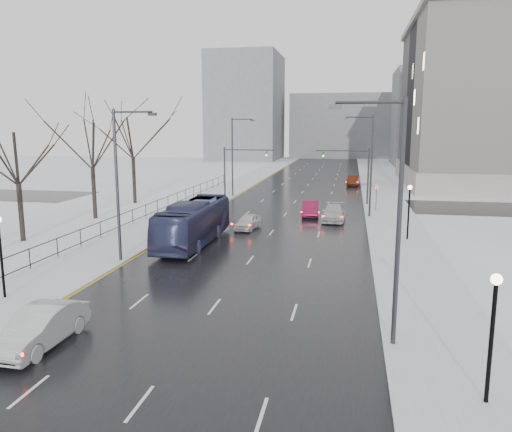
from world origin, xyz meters
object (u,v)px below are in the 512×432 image
Objects in this scene: tree_park_c at (24,242)px; sedan_right_near at (310,208)px; streetlight_r_near at (393,212)px; mast_signal_right at (359,169)px; sedan_left_near at (41,327)px; sedan_right_distant at (353,181)px; lamppost_r_near at (493,320)px; mast_signal_left at (233,167)px; streetlight_l_near at (120,178)px; sedan_center_near at (248,222)px; no_uturn_sign at (377,190)px; sedan_right_far at (334,213)px; tree_park_d at (96,219)px; bus at (194,222)px; streetlight_l_far at (234,153)px; streetlight_r_mid at (369,161)px; lamppost_r_mid at (409,204)px; lamppost_l at (0,245)px; tree_park_e at (135,204)px.

tree_park_c is 2.48× the size of sedan_right_near.
streetlight_r_near is 38.04m from mast_signal_right.
sedan_left_near is 1.06× the size of sedan_right_distant.
lamppost_r_near is 45.84m from mast_signal_left.
mast_signal_left is at bearing 88.28° from streetlight_l_near.
sedan_center_near is (16.27, 8.06, 0.70)m from tree_park_c.
lamppost_r_near reaches higher than no_uturn_sign.
sedan_right_far is at bearing -44.87° from sedan_right_near.
tree_park_c is at bearing -94.00° from tree_park_d.
tree_park_c is 0.98× the size of bus.
mast_signal_right is at bearing 56.25° from sedan_right_near.
sedan_right_near is at bearing 36.51° from tree_park_c.
streetlight_l_far is 1.54× the size of mast_signal_left.
streetlight_r_mid reaches higher than sedan_right_far.
mast_signal_left is (-18.33, 18.00, 1.16)m from lamppost_r_mid.
streetlight_l_far is (0.00, 32.00, 0.00)m from streetlight_l_near.
no_uturn_sign is (17.37, -8.00, -3.32)m from streetlight_l_far.
lamppost_l is 30.84m from sedan_right_near.
tree_park_e is (-0.40, 10.00, 0.00)m from tree_park_d.
sedan_right_far and sedan_right_distant have the same top height.
streetlight_l_near is 1.92× the size of sedan_right_far.
lamppost_l reaches higher than sedan_right_distant.
streetlight_r_mid reaches higher than lamppost_l.
lamppost_l is (7.50, -12.00, 2.94)m from tree_park_c.
no_uturn_sign is at bearing 75.52° from streetlight_r_mid.
streetlight_l_far is 2.17× the size of sedan_right_distant.
tree_park_c is 2.36× the size of sedan_left_near.
mast_signal_right is at bearing 63.02° from lamppost_l.
sedan_left_near is (12.77, -16.70, 0.84)m from tree_park_c.
mast_signal_left is 1.41× the size of sedan_right_distant.
streetlight_l_near reaches higher than tree_park_e.
sedan_right_far is at bearing 96.59° from streetlight_r_near.
tree_park_e reaches higher than no_uturn_sign.
tree_park_c is 1.15× the size of streetlight_r_near.
sedan_right_far is at bearing 57.96° from lamppost_l.
streetlight_r_mid is 1.54× the size of mast_signal_left.
bus is (12.98, -17.98, 1.67)m from tree_park_e.
sedan_center_near is 0.85× the size of sedan_right_distant.
lamppost_r_near is 0.92× the size of sedan_right_near.
mast_signal_left is at bearing 152.69° from streetlight_r_mid.
bus reaches higher than sedan_center_near.
sedan_left_near is (12.07, -26.70, 0.84)m from tree_park_d.
streetlight_r_near is at bearing 125.31° from lamppost_r_near.
mast_signal_right is (25.83, 24.00, 4.11)m from tree_park_c.
tree_park_e is 38.77m from sedan_left_near.
sedan_right_distant is (-1.29, 27.21, -4.82)m from streetlight_r_mid.
bus is at bearing -128.73° from no_uturn_sign.
tree_park_e is 5.00× the size of no_uturn_sign.
streetlight_l_far is 19.41m from no_uturn_sign.
lamppost_l is 15.22m from bus.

